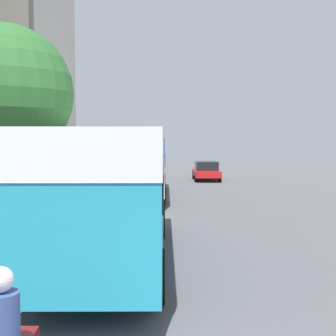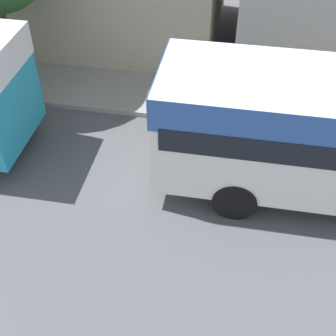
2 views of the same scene
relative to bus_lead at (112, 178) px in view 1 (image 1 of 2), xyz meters
The scene contains 5 objects.
bus_lead is the anchor object (origin of this frame).
bus_following 12.94m from the bus_lead, 90.01° to the left, with size 2.61×9.98×3.00m.
car_crossing 22.69m from the bus_lead, 79.21° to the left, with size 1.84×3.98×1.38m.
pedestrian_near_curb 8.92m from the bus_lead, 106.36° to the left, with size 0.35×0.35×1.82m.
street_tree 4.82m from the bus_lead, 142.48° to the left, with size 3.97×3.97×6.15m.
Camera 1 is at (-0.56, -3.95, 2.98)m, focal length 50.00 mm.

